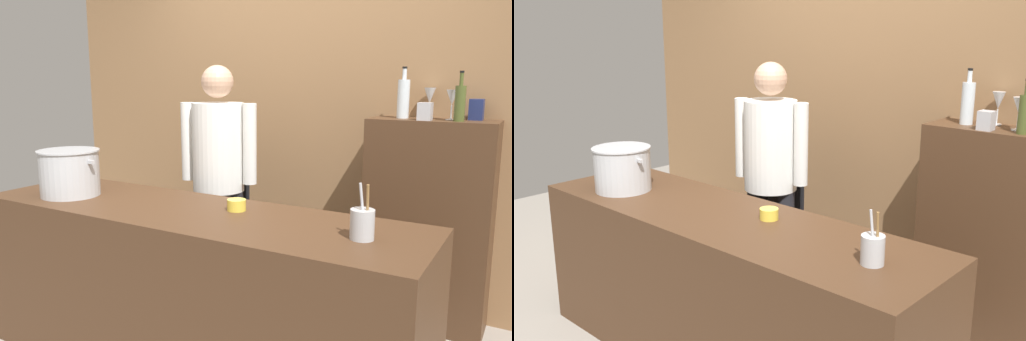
% 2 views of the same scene
% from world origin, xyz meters
% --- Properties ---
extents(brick_back_panel, '(4.40, 0.10, 3.00)m').
position_xyz_m(brick_back_panel, '(0.00, 1.40, 1.50)').
color(brick_back_panel, olive).
rests_on(brick_back_panel, ground_plane).
extents(prep_counter, '(2.49, 0.70, 0.90)m').
position_xyz_m(prep_counter, '(0.00, 0.00, 0.45)').
color(prep_counter, '#472D1C').
rests_on(prep_counter, ground_plane).
extents(bar_cabinet, '(0.76, 0.32, 1.33)m').
position_xyz_m(bar_cabinet, '(0.96, 1.19, 0.66)').
color(bar_cabinet, '#472D1C').
rests_on(bar_cabinet, ground_plane).
extents(chef, '(0.52, 0.39, 1.66)m').
position_xyz_m(chef, '(-0.29, 0.70, 0.96)').
color(chef, black).
rests_on(chef, ground_plane).
extents(stockpot_large, '(0.41, 0.35, 0.27)m').
position_xyz_m(stockpot_large, '(-0.81, -0.08, 1.03)').
color(stockpot_large, '#B7BABF').
rests_on(stockpot_large, prep_counter).
extents(utensil_crock, '(0.10, 0.10, 0.25)m').
position_xyz_m(utensil_crock, '(0.93, -0.02, 0.97)').
color(utensil_crock, '#B7BABF').
rests_on(utensil_crock, prep_counter).
extents(butter_jar, '(0.10, 0.10, 0.06)m').
position_xyz_m(butter_jar, '(0.22, 0.11, 0.93)').
color(butter_jar, yellow).
rests_on(butter_jar, prep_counter).
extents(wine_bottle_olive, '(0.06, 0.06, 0.29)m').
position_xyz_m(wine_bottle_olive, '(1.12, 1.11, 1.44)').
color(wine_bottle_olive, '#475123').
rests_on(wine_bottle_olive, bar_cabinet).
extents(wine_bottle_clear, '(0.07, 0.07, 0.32)m').
position_xyz_m(wine_bottle_clear, '(0.77, 1.20, 1.45)').
color(wine_bottle_clear, silver).
rests_on(wine_bottle_clear, bar_cabinet).
extents(wine_glass_short, '(0.07, 0.07, 0.19)m').
position_xyz_m(wine_glass_short, '(0.91, 1.29, 1.46)').
color(wine_glass_short, silver).
rests_on(wine_glass_short, bar_cabinet).
extents(wine_glass_tall, '(0.07, 0.07, 0.18)m').
position_xyz_m(wine_glass_tall, '(1.06, 1.20, 1.46)').
color(wine_glass_tall, silver).
rests_on(wine_glass_tall, bar_cabinet).
extents(spice_tin_silver, '(0.08, 0.08, 0.11)m').
position_xyz_m(spice_tin_silver, '(0.93, 1.09, 1.38)').
color(spice_tin_silver, '#B2B2B7').
rests_on(spice_tin_silver, bar_cabinet).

